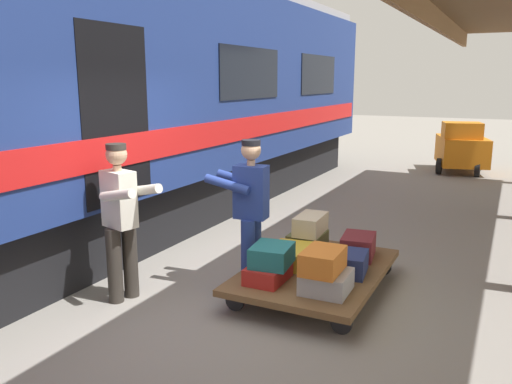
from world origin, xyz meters
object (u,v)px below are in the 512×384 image
at_px(luggage_cart, 316,271).
at_px(suitcase_red_plastic, 268,273).
at_px(suitcase_yellow_case, 289,255).
at_px(suitcase_cream_canvas, 311,224).
at_px(baggage_tug, 462,148).
at_px(suitcase_navy_fabric, 344,263).
at_px(suitcase_maroon_trunk, 358,246).
at_px(porter_in_overalls, 249,209).
at_px(suitcase_teal_softside, 272,255).
at_px(suitcase_olive_duffel, 308,241).
at_px(suitcase_gray_aluminum, 326,282).
at_px(porter_by_door, 121,217).
at_px(train_car, 22,103).
at_px(suitcase_orange_carryall, 323,261).

height_order(luggage_cart, suitcase_red_plastic, suitcase_red_plastic).
height_order(suitcase_yellow_case, suitcase_cream_canvas, suitcase_cream_canvas).
bearing_deg(baggage_tug, suitcase_navy_fabric, 87.69).
relative_size(suitcase_maroon_trunk, porter_in_overalls, 0.30).
xyz_separation_m(suitcase_cream_canvas, porter_in_overalls, (0.44, 0.78, 0.32)).
bearing_deg(suitcase_teal_softside, suitcase_olive_duffel, -88.43).
xyz_separation_m(porter_in_overalls, baggage_tug, (-1.41, -9.19, -0.30)).
bearing_deg(suitcase_cream_canvas, suitcase_navy_fabric, 136.17).
height_order(luggage_cart, suitcase_gray_aluminum, suitcase_gray_aluminum).
relative_size(suitcase_red_plastic, porter_by_door, 0.30).
height_order(suitcase_yellow_case, suitcase_navy_fabric, suitcase_navy_fabric).
height_order(train_car, suitcase_orange_carryall, train_car).
height_order(train_car, suitcase_yellow_case, train_car).
relative_size(train_car, suitcase_red_plastic, 36.95).
relative_size(luggage_cart, suitcase_orange_carryall, 4.16).
bearing_deg(suitcase_gray_aluminum, suitcase_orange_carryall, 24.99).
relative_size(suitcase_yellow_case, suitcase_teal_softside, 1.30).
xyz_separation_m(train_car, porter_in_overalls, (-2.94, -0.47, -1.14)).
height_order(suitcase_gray_aluminum, suitcase_teal_softside, suitcase_teal_softside).
relative_size(suitcase_cream_canvas, porter_by_door, 0.32).
distance_m(suitcase_navy_fabric, suitcase_orange_carryall, 0.63).
xyz_separation_m(suitcase_olive_duffel, suitcase_orange_carryall, (-0.61, 1.18, 0.22)).
bearing_deg(suitcase_red_plastic, porter_by_door, 20.68).
bearing_deg(porter_in_overalls, luggage_cart, -164.61).
xyz_separation_m(suitcase_olive_duffel, suitcase_cream_canvas, (-0.03, -0.00, 0.22)).
height_order(suitcase_red_plastic, porter_in_overalls, porter_in_overalls).
height_order(luggage_cart, porter_in_overalls, porter_in_overalls).
relative_size(suitcase_teal_softside, suitcase_orange_carryall, 0.90).
bearing_deg(baggage_tug, suitcase_maroon_trunk, 87.53).
xyz_separation_m(suitcase_red_plastic, suitcase_cream_canvas, (-0.03, -1.16, 0.24)).
distance_m(luggage_cart, suitcase_cream_canvas, 0.75).
bearing_deg(train_car, suitcase_maroon_trunk, -162.63).
height_order(suitcase_olive_duffel, suitcase_teal_softside, suitcase_teal_softside).
height_order(train_car, suitcase_teal_softside, train_car).
relative_size(suitcase_orange_carryall, porter_by_door, 0.30).
bearing_deg(suitcase_olive_duffel, suitcase_yellow_case, 90.00).
bearing_deg(porter_in_overalls, suitcase_navy_fabric, -169.17).
distance_m(suitcase_teal_softside, suitcase_orange_carryall, 0.58).
height_order(suitcase_orange_carryall, porter_by_door, porter_by_door).
relative_size(suitcase_cream_canvas, baggage_tug, 0.28).
bearing_deg(suitcase_red_plastic, suitcase_cream_canvas, -91.63).
distance_m(luggage_cart, suitcase_teal_softside, 0.70).
bearing_deg(train_car, porter_in_overalls, -171.00).
height_order(suitcase_yellow_case, porter_by_door, porter_by_door).
bearing_deg(suitcase_navy_fabric, suitcase_teal_softside, 42.10).
xyz_separation_m(suitcase_gray_aluminum, baggage_tug, (-0.36, -9.57, 0.25)).
relative_size(porter_in_overalls, porter_by_door, 1.00).
distance_m(suitcase_gray_aluminum, suitcase_yellow_case, 0.87).
distance_m(luggage_cart, suitcase_yellow_case, 0.35).
bearing_deg(suitcase_navy_fabric, suitcase_gray_aluminum, 90.00).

